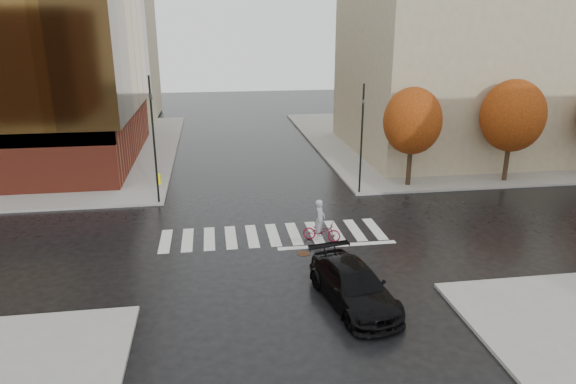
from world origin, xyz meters
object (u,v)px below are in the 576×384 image
sedan (353,286)px  traffic_light_nw (153,132)px  traffic_light_ne (362,133)px  cyclist (321,227)px  fire_hydrant (159,178)px

sedan → traffic_light_nw: bearing=113.2°
sedan → traffic_light_ne: 14.07m
cyclist → traffic_light_ne: bearing=-6.5°
cyclist → traffic_light_ne: size_ratio=0.32×
cyclist → traffic_light_ne: (4.00, 6.89, 3.28)m
traffic_light_ne → fire_hydrant: traffic_light_ne is taller
sedan → traffic_light_ne: (4.03, 13.08, 3.25)m
traffic_light_ne → fire_hydrant: (-12.89, 3.70, -3.45)m
fire_hydrant → sedan: bearing=-62.2°
traffic_light_nw → traffic_light_ne: bearing=73.3°
traffic_light_nw → traffic_light_ne: 12.61m
sedan → cyclist: 6.20m
traffic_light_ne → sedan: bearing=75.7°
traffic_light_nw → traffic_light_ne: (12.60, 0.00, -0.46)m
sedan → traffic_light_nw: 16.07m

